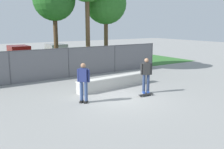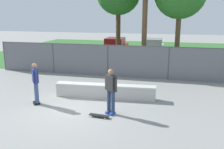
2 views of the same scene
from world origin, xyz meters
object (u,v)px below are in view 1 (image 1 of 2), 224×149
(concrete_ledge, at_px, (115,82))
(tree_mid, at_px, (106,4))
(car_red, at_px, (19,55))
(skateboard, at_px, (146,95))
(bystander, at_px, (84,81))
(tree_near_left, at_px, (54,0))
(car_white, at_px, (56,52))
(skateboarder, at_px, (146,74))

(concrete_ledge, height_order, tree_mid, tree_mid)
(car_red, bearing_deg, skateboard, -79.37)
(tree_mid, distance_m, car_red, 9.13)
(skateboard, xyz_separation_m, bystander, (-3.07, 0.74, 0.94))
(tree_near_left, relative_size, car_white, 1.61)
(skateboard, bearing_deg, tree_mid, 70.87)
(car_red, bearing_deg, tree_near_left, -74.92)
(skateboard, relative_size, bystander, 0.45)
(concrete_ledge, height_order, skateboarder, skateboarder)
(skateboarder, distance_m, car_red, 14.04)
(tree_mid, bearing_deg, concrete_ledge, -118.32)
(concrete_ledge, bearing_deg, car_white, 84.21)
(car_red, bearing_deg, car_white, 0.80)
(concrete_ledge, relative_size, skateboarder, 2.60)
(concrete_ledge, relative_size, car_white, 1.12)
(skateboard, distance_m, bystander, 3.29)
(car_white, height_order, bystander, bystander)
(skateboard, distance_m, car_red, 14.41)
(skateboarder, relative_size, tree_mid, 0.27)
(skateboarder, bearing_deg, car_white, 87.99)
(car_red, xyz_separation_m, car_white, (3.49, 0.05, 0.00))
(concrete_ledge, height_order, car_red, car_red)
(concrete_ledge, xyz_separation_m, tree_mid, (3.23, 5.99, 4.77))
(skateboarder, relative_size, skateboard, 2.24)
(skateboarder, bearing_deg, car_red, 102.38)
(tree_near_left, distance_m, car_red, 7.10)
(skateboarder, height_order, car_white, skateboarder)
(skateboarder, distance_m, tree_near_left, 9.45)
(concrete_ledge, xyz_separation_m, car_white, (1.21, 11.95, 0.51))
(tree_near_left, bearing_deg, concrete_ledge, -82.77)
(tree_near_left, xyz_separation_m, tree_mid, (4.06, -0.51, -0.11))
(car_red, bearing_deg, skateboarder, -77.62)
(skateboard, distance_m, car_white, 14.23)
(skateboard, height_order, bystander, bystander)
(skateboarder, bearing_deg, skateboard, -129.93)
(skateboarder, height_order, car_red, skateboarder)
(concrete_ledge, relative_size, skateboard, 5.82)
(skateboarder, distance_m, tree_mid, 9.16)
(concrete_ledge, distance_m, car_red, 12.13)
(tree_near_left, xyz_separation_m, car_white, (2.04, 5.45, -4.37))
(tree_near_left, bearing_deg, tree_mid, -7.17)
(skateboard, relative_size, car_red, 0.19)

